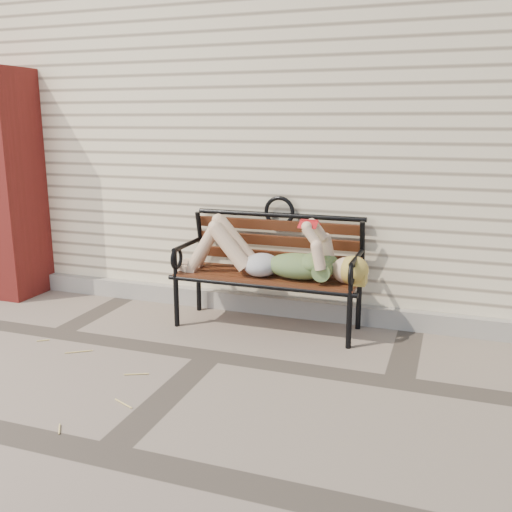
% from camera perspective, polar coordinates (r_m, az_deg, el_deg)
% --- Properties ---
extents(ground, '(80.00, 80.00, 0.00)m').
position_cam_1_polar(ground, '(3.94, -4.59, -9.92)').
color(ground, '#78695C').
rests_on(ground, ground).
extents(house_wall, '(8.00, 4.00, 3.00)m').
position_cam_1_polar(house_wall, '(6.48, 6.19, 12.79)').
color(house_wall, beige).
rests_on(house_wall, ground).
extents(foundation_strip, '(8.00, 0.10, 0.15)m').
position_cam_1_polar(foundation_strip, '(4.76, 0.12, -4.76)').
color(foundation_strip, gray).
rests_on(foundation_strip, ground).
extents(brick_pillar, '(0.50, 0.50, 2.00)m').
position_cam_1_polar(brick_pillar, '(5.57, -23.78, 6.52)').
color(brick_pillar, maroon).
rests_on(brick_pillar, ground).
extents(garden_bench, '(1.52, 0.60, 0.98)m').
position_cam_1_polar(garden_bench, '(4.37, 1.51, 0.07)').
color(garden_bench, black).
rests_on(garden_bench, ground).
extents(reading_woman, '(1.43, 0.33, 0.45)m').
position_cam_1_polar(reading_woman, '(4.25, 1.18, 0.14)').
color(reading_woman, '#0B3B4F').
rests_on(reading_woman, ground).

